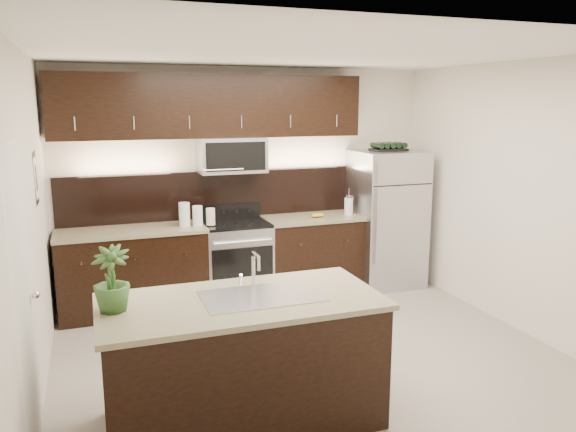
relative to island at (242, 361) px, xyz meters
name	(u,v)px	position (x,y,z in m)	size (l,w,h in m)	color
ground	(309,355)	(0.86, 0.86, -0.47)	(4.50, 4.50, 0.00)	gray
room_walls	(300,173)	(0.75, 0.83, 1.22)	(4.52, 4.02, 2.71)	beige
counter_run	(219,263)	(0.40, 2.55, 0.00)	(3.51, 0.65, 0.94)	black
upper_fixtures	(215,116)	(0.43, 2.70, 1.67)	(3.49, 0.40, 1.66)	black
island	(242,361)	(0.00, 0.00, 0.00)	(1.96, 0.96, 0.94)	black
sink_faucet	(261,294)	(0.15, 0.01, 0.48)	(0.84, 0.50, 0.28)	silver
refrigerator	(386,219)	(2.55, 2.49, 0.38)	(0.82, 0.74, 1.71)	#B2B2B7
wine_rack	(389,147)	(2.55, 2.49, 1.28)	(0.42, 0.26, 0.10)	black
plant	(111,279)	(-0.86, 0.06, 0.69)	(0.24, 0.24, 0.43)	#2C4F1F
canisters	(194,215)	(0.13, 2.50, 0.59)	(0.40, 0.14, 0.27)	silver
french_press	(349,205)	(2.03, 2.50, 0.59)	(0.11, 0.11, 0.32)	silver
bananas	(314,215)	(1.55, 2.47, 0.49)	(0.16, 0.12, 0.05)	#C38D1B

